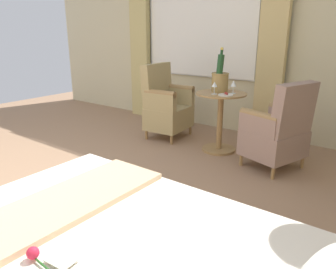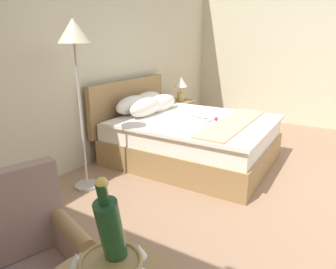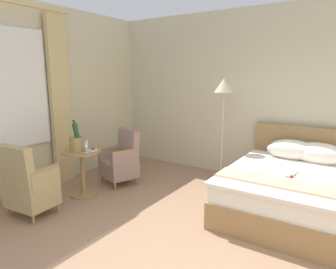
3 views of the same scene
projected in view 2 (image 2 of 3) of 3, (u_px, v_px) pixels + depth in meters
wall_headboard_side at (93, 48)px, 3.95m from camera, size 6.69×0.12×3.04m
bed at (186, 136)px, 4.17m from camera, size 1.70×2.15×1.06m
nightstand at (180, 117)px, 5.38m from camera, size 0.51×0.41×0.59m
bedside_lamp at (181, 84)px, 5.21m from camera, size 0.24×0.24×0.43m
floor_lamp_brass at (75, 49)px, 3.01m from camera, size 0.33×0.33×1.83m
wine_glass_near_bucket at (138, 253)px, 1.16m from camera, size 0.07×0.07×0.14m
wine_glass_near_edge at (77, 263)px, 1.10m from camera, size 0.07×0.07×0.16m
snack_plate at (109, 263)px, 1.24m from camera, size 0.17×0.17×0.04m
armchair_by_window at (26, 268)px, 1.66m from camera, size 0.70×0.69×0.95m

